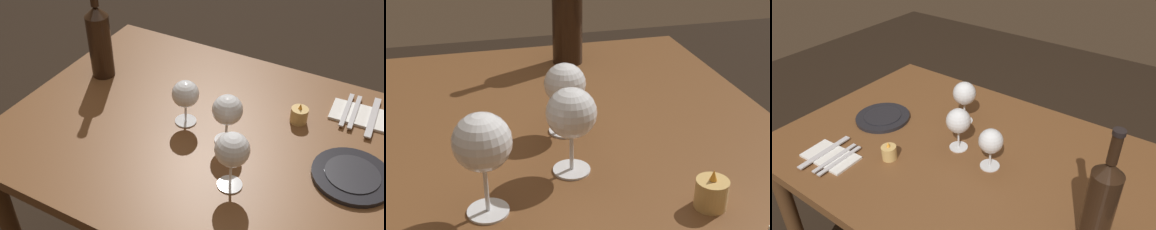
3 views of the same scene
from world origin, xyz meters
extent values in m
cube|color=brown|center=(0.00, 0.00, 0.72)|extent=(1.30, 0.90, 0.04)
cylinder|color=#50311A|center=(-0.58, 0.38, 0.35)|extent=(0.06, 0.06, 0.70)
cylinder|color=white|center=(-0.13, 0.01, 0.74)|extent=(0.07, 0.07, 0.00)
cylinder|color=white|center=(-0.13, 0.01, 0.78)|extent=(0.01, 0.01, 0.07)
sphere|color=white|center=(-0.13, 0.01, 0.84)|extent=(0.08, 0.08, 0.08)
cylinder|color=maroon|center=(-0.13, 0.01, 0.84)|extent=(0.06, 0.06, 0.02)
cylinder|color=white|center=(0.02, -0.02, 0.74)|extent=(0.07, 0.07, 0.00)
cylinder|color=white|center=(0.02, -0.02, 0.78)|extent=(0.01, 0.01, 0.07)
sphere|color=white|center=(0.02, -0.02, 0.85)|extent=(0.09, 0.09, 0.09)
cylinder|color=maroon|center=(0.02, -0.02, 0.85)|extent=(0.07, 0.07, 0.03)
cylinder|color=white|center=(0.10, -0.17, 0.74)|extent=(0.07, 0.07, 0.00)
cylinder|color=white|center=(0.10, -0.17, 0.79)|extent=(0.01, 0.01, 0.08)
sphere|color=white|center=(0.10, -0.17, 0.86)|extent=(0.09, 0.09, 0.09)
cylinder|color=maroon|center=(0.10, -0.17, 0.86)|extent=(0.07, 0.07, 0.02)
cylinder|color=black|center=(-0.51, 0.10, 0.85)|extent=(0.08, 0.08, 0.22)
cone|color=black|center=(-0.51, 0.10, 0.98)|extent=(0.08, 0.08, 0.03)
cylinder|color=#DBB266|center=(0.17, 0.17, 0.76)|extent=(0.05, 0.05, 0.05)
cylinder|color=white|center=(0.17, 0.17, 0.76)|extent=(0.04, 0.04, 0.03)
cone|color=#F99E2D|center=(0.17, 0.17, 0.80)|extent=(0.01, 0.01, 0.02)
cylinder|color=black|center=(0.37, 0.01, 0.75)|extent=(0.21, 0.21, 0.01)
cylinder|color=black|center=(0.37, 0.01, 0.76)|extent=(0.14, 0.14, 0.00)
cube|color=white|center=(0.34, 0.29, 0.74)|extent=(0.20, 0.12, 0.01)
cube|color=silver|center=(0.31, 0.29, 0.75)|extent=(0.02, 0.18, 0.00)
cube|color=silver|center=(0.29, 0.29, 0.75)|extent=(0.02, 0.18, 0.00)
cube|color=silver|center=(0.37, 0.29, 0.75)|extent=(0.03, 0.21, 0.00)
camera|label=1|loc=(0.42, -0.96, 1.64)|focal=43.96mm
camera|label=2|loc=(0.79, -0.20, 1.24)|focal=50.08mm
camera|label=3|loc=(-0.62, 0.84, 1.55)|focal=35.05mm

